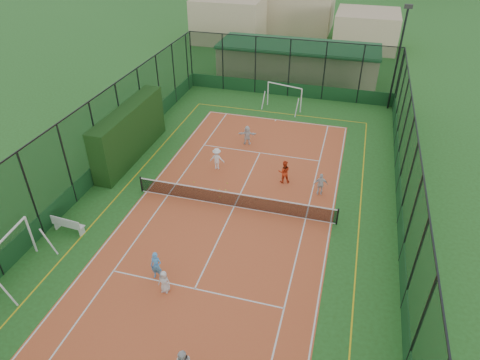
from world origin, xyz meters
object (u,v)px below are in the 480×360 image
object	(u,v)px
floodlight_ne	(398,60)
futsal_goal_far	(284,97)
clubhouse	(298,61)
child_far_right	(321,184)
child_near_left	(164,282)
coach	(284,172)
white_bench	(68,224)
child_far_back	(247,135)
child_far_left	(217,159)
futsal_goal_near	(10,258)
child_near_mid	(156,266)

from	to	relation	value
floodlight_ne	futsal_goal_far	world-z (taller)	floodlight_ne
clubhouse	child_far_right	bearing A→B (deg)	-76.76
child_near_left	coach	xyz separation A→B (m)	(3.48, 10.13, 0.17)
clubhouse	white_bench	bearing A→B (deg)	-106.46
clubhouse	child_far_back	world-z (taller)	clubhouse
floodlight_ne	child_near_left	world-z (taller)	floodlight_ne
child_far_left	child_near_left	bearing A→B (deg)	91.22
child_far_right	coach	xyz separation A→B (m)	(-2.33, 0.72, 0.04)
child_near_left	coach	bearing A→B (deg)	70.85
white_bench	futsal_goal_near	bearing A→B (deg)	-95.66
child_near_left	floodlight_ne	bearing A→B (deg)	67.05
futsal_goal_near	child_far_back	world-z (taller)	futsal_goal_near
futsal_goal_near	child_far_right	world-z (taller)	futsal_goal_near
floodlight_ne	clubhouse	distance (m)	10.47
clubhouse	futsal_goal_far	world-z (taller)	clubhouse
child_near_mid	coach	world-z (taller)	coach
clubhouse	futsal_goal_near	distance (m)	30.99
futsal_goal_near	white_bench	bearing A→B (deg)	-14.85
futsal_goal_far	clubhouse	bearing A→B (deg)	105.83
child_far_back	futsal_goal_near	bearing A→B (deg)	53.12
coach	floodlight_ne	bearing A→B (deg)	-132.08
child_near_left	child_far_right	world-z (taller)	child_far_right
white_bench	coach	distance (m)	12.65
futsal_goal_near	child_near_mid	xyz separation A→B (m)	(6.48, 1.64, -0.35)
white_bench	child_near_left	size ratio (longest dim) A/B	1.54
clubhouse	child_far_right	xyz separation A→B (m)	(4.57, -19.45, -0.86)
white_bench	child_far_left	bearing A→B (deg)	59.41
white_bench	child_far_right	world-z (taller)	child_far_right
clubhouse	child_near_mid	size ratio (longest dim) A/B	10.35
child_far_back	child_far_left	bearing A→B (deg)	63.26
clubhouse	child_far_right	world-z (taller)	clubhouse
clubhouse	child_near_left	xyz separation A→B (m)	(-1.23, -28.86, -0.98)
futsal_goal_near	coach	size ratio (longest dim) A/B	2.26
child_far_back	child_near_left	bearing A→B (deg)	78.26
child_far_right	child_far_back	world-z (taller)	child_far_right
futsal_goal_near	child_near_mid	size ratio (longest dim) A/B	2.30
futsal_goal_far	child_near_left	world-z (taller)	futsal_goal_far
child_near_left	child_far_left	xyz separation A→B (m)	(-0.98, 10.50, 0.16)
futsal_goal_near	child_far_back	size ratio (longest dim) A/B	2.41
child_far_back	coach	xyz separation A→B (m)	(3.44, -4.14, 0.05)
white_bench	child_near_left	distance (m)	7.01
child_far_left	child_far_right	bearing A→B (deg)	166.77
clubhouse	coach	bearing A→B (deg)	-83.16
futsal_goal_near	child_near_mid	bearing A→B (deg)	-80.80
white_bench	child_far_back	distance (m)	13.54
futsal_goal_near	futsal_goal_far	bearing A→B (deg)	-26.26
floodlight_ne	child_near_mid	world-z (taller)	floodlight_ne
coach	child_near_left	bearing A→B (deg)	54.48
white_bench	child_near_mid	bearing A→B (deg)	-12.64
futsal_goal_far	child_far_right	world-z (taller)	futsal_goal_far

